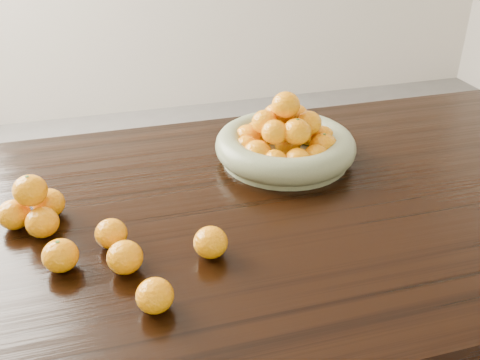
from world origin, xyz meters
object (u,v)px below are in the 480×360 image
object	(u,v)px
dining_table	(246,237)
fruit_bowl	(286,143)
loose_orange_0	(60,256)
orange_pyramid	(34,207)

from	to	relation	value
dining_table	fruit_bowl	distance (m)	0.28
dining_table	loose_orange_0	distance (m)	0.43
dining_table	loose_orange_0	world-z (taller)	loose_orange_0
orange_pyramid	dining_table	bearing A→B (deg)	-5.57
orange_pyramid	loose_orange_0	world-z (taller)	orange_pyramid
fruit_bowl	loose_orange_0	size ratio (longest dim) A/B	5.35
loose_orange_0	orange_pyramid	bearing A→B (deg)	107.49
dining_table	orange_pyramid	size ratio (longest dim) A/B	14.13
dining_table	fruit_bowl	xyz separation A→B (m)	(0.16, 0.19, 0.14)
fruit_bowl	loose_orange_0	world-z (taller)	fruit_bowl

